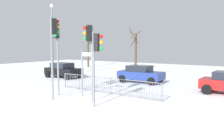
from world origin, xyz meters
name	(u,v)px	position (x,y,z in m)	size (l,w,h in m)	color
ground_plane	(77,102)	(0.00, 0.00, 0.00)	(60.00, 60.00, 0.00)	white
traffic_light_foreground_left	(54,39)	(-1.47, -0.27, 3.52)	(0.37, 0.55, 4.81)	slate
traffic_light_mid_left	(96,52)	(1.66, -0.28, 2.84)	(0.55, 0.37, 3.87)	slate
traffic_light_mid_right	(57,42)	(-2.16, 0.60, 3.38)	(0.41, 0.52, 4.61)	slate
traffic_light_foreground_right	(90,45)	(0.57, 0.50, 3.22)	(0.42, 0.51, 4.39)	slate
direction_sign_post	(83,70)	(-0.69, 1.35, 1.67)	(0.79, 0.10, 2.98)	slate
pedestrian_guard_railing	(106,85)	(-0.01, 2.89, 0.55)	(8.10, 0.48, 1.07)	slate
car_blue_near	(141,74)	(-0.41, 8.45, 0.77)	(3.82, 1.97, 1.47)	navy
car_black_far	(63,70)	(-8.22, 7.00, 0.77)	(3.88, 2.08, 1.47)	black
street_lamp	(52,33)	(-9.12, 6.54, 4.35)	(0.36, 0.36, 7.16)	slate
bare_tree_left	(88,48)	(-13.96, 17.70, 2.77)	(1.20, 0.86, 5.31)	#473828
bare_tree_centre	(135,50)	(-5.42, 16.54, 2.63)	(1.52, 1.38, 5.44)	#473828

